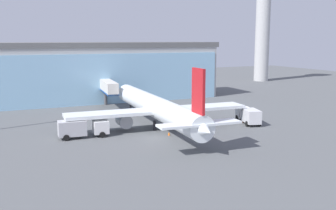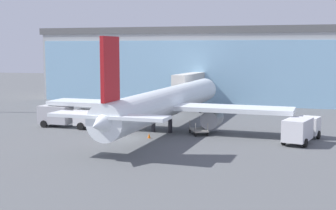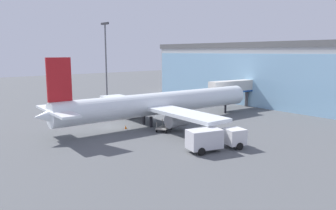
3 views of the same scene
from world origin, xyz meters
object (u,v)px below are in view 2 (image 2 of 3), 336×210
(airplane, at_px, (167,103))
(catering_truck, at_px, (65,116))
(safety_cone_nose, at_px, (149,136))
(baggage_cart, at_px, (199,130))
(jet_bridge, at_px, (190,82))
(safety_cone_wingtip, at_px, (295,138))
(fuel_truck, at_px, (301,129))

(airplane, xyz_separation_m, catering_truck, (-12.80, -1.79, -1.83))
(safety_cone_nose, bearing_deg, baggage_cart, 36.58)
(jet_bridge, distance_m, safety_cone_wingtip, 29.88)
(jet_bridge, height_order, catering_truck, jet_bridge)
(catering_truck, bearing_deg, baggage_cart, 2.28)
(fuel_truck, height_order, safety_cone_wingtip, fuel_truck)
(catering_truck, height_order, fuel_truck, same)
(safety_cone_nose, xyz_separation_m, safety_cone_wingtip, (15.46, 2.84, 0.00))
(baggage_cart, bearing_deg, safety_cone_wingtip, 57.11)
(baggage_cart, relative_size, safety_cone_nose, 5.86)
(fuel_truck, relative_size, baggage_cart, 2.36)
(fuel_truck, bearing_deg, safety_cone_wingtip, 54.16)
(catering_truck, bearing_deg, safety_cone_wingtip, 1.45)
(baggage_cart, height_order, safety_cone_nose, baggage_cart)
(jet_bridge, relative_size, baggage_cart, 3.57)
(catering_truck, xyz_separation_m, safety_cone_wingtip, (27.79, -1.27, -1.19))
(airplane, xyz_separation_m, safety_cone_wingtip, (14.99, -3.06, -3.02))
(fuel_truck, bearing_deg, safety_cone_nose, 113.39)
(jet_bridge, relative_size, safety_cone_nose, 20.96)
(jet_bridge, height_order, airplane, airplane)
(catering_truck, distance_m, safety_cone_nose, 13.05)
(baggage_cart, bearing_deg, catering_truck, -120.72)
(jet_bridge, bearing_deg, catering_truck, 161.17)
(catering_truck, height_order, safety_cone_nose, catering_truck)
(jet_bridge, xyz_separation_m, safety_cone_nose, (1.46, -27.14, -4.06))
(jet_bridge, height_order, baggage_cart, jet_bridge)
(jet_bridge, xyz_separation_m, catering_truck, (-10.87, -23.02, -2.87))
(jet_bridge, height_order, safety_cone_nose, jet_bridge)
(catering_truck, relative_size, safety_cone_wingtip, 13.52)
(baggage_cart, distance_m, safety_cone_nose, 6.01)
(catering_truck, height_order, safety_cone_wingtip, catering_truck)
(airplane, bearing_deg, fuel_truck, -100.51)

